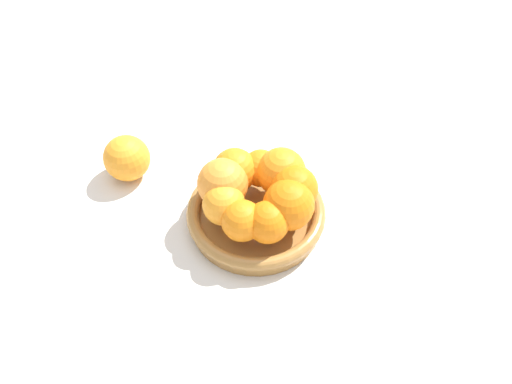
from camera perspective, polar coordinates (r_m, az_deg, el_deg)
name	(u,v)px	position (r m, az deg, el deg)	size (l,w,h in m)	color
ground_plane	(256,221)	(0.85, 0.00, -3.31)	(4.00, 4.00, 0.00)	silver
fruit_bowl	(256,214)	(0.84, 0.00, -2.50)	(0.23, 0.23, 0.04)	#A57238
orange_pile	(259,190)	(0.80, 0.37, 0.23)	(0.19, 0.18, 0.08)	orange
stray_orange	(127,158)	(0.93, -14.54, 3.77)	(0.08, 0.08, 0.08)	orange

